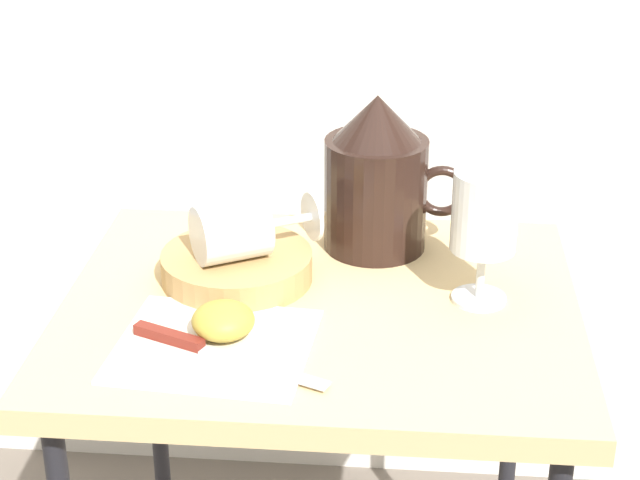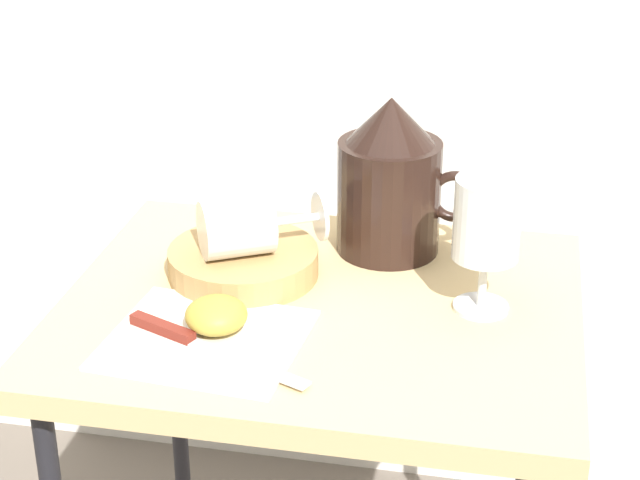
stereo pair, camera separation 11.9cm
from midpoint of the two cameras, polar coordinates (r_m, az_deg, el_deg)
name	(u,v)px [view 2 (the right image)]	position (r m, az deg, el deg)	size (l,w,h in m)	color
table	(320,349)	(1.26, 2.72, -5.98)	(0.60, 0.49, 0.68)	tan
linen_napkin	(206,339)	(1.15, -3.23, -5.45)	(0.21, 0.19, 0.00)	silver
basket_tray	(243,262)	(1.28, -1.50, -1.27)	(0.18, 0.18, 0.04)	tan
pitcher	(390,190)	(1.33, 6.36, 2.61)	(0.18, 0.13, 0.20)	black
wine_glass_upright	(487,226)	(1.19, 11.82, 0.66)	(0.08, 0.08, 0.16)	silver
wine_glass_tipped_near	(241,227)	(1.25, -1.57, 0.66)	(0.16, 0.13, 0.07)	silver
apple_half_left	(216,315)	(1.16, -2.68, -4.14)	(0.07, 0.07, 0.04)	#B29938
knife	(190,339)	(1.14, -4.04, -5.45)	(0.22, 0.11, 0.01)	silver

